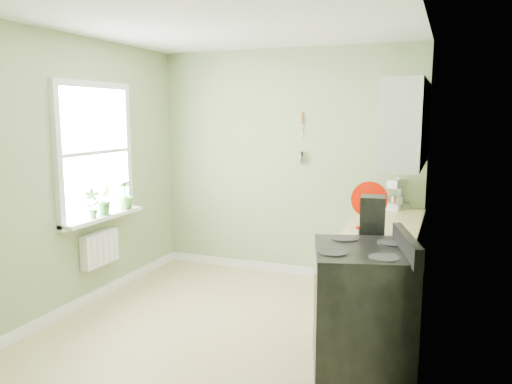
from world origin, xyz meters
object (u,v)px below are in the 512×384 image
(kettle, at_px, (377,199))
(stand_mixer, at_px, (397,195))
(stove, at_px, (361,310))
(coffee_maker, at_px, (372,218))

(kettle, bearing_deg, stand_mixer, 18.91)
(stove, distance_m, coffee_maker, 0.83)
(stove, relative_size, kettle, 5.26)
(coffee_maker, bearing_deg, stand_mixer, 87.69)
(stove, relative_size, coffee_maker, 3.09)
(kettle, height_order, coffee_maker, coffee_maker)
(stove, bearing_deg, stand_mixer, 89.12)
(stove, distance_m, kettle, 2.03)
(stand_mixer, xyz_separation_m, kettle, (-0.21, -0.07, -0.05))
(stove, xyz_separation_m, coffee_maker, (-0.03, 0.59, 0.58))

